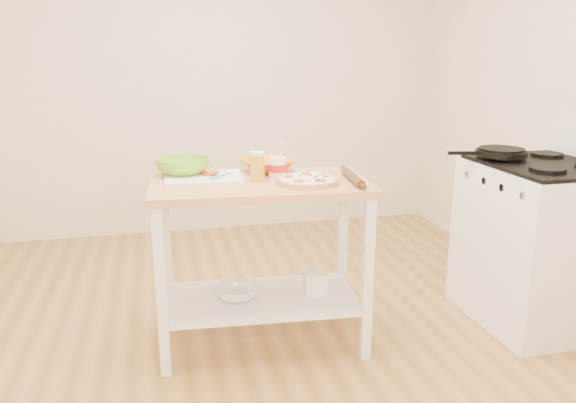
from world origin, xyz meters
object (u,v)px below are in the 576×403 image
(prep_island, at_px, (261,229))
(yogurt_tub, at_px, (277,168))
(spatula, at_px, (220,176))
(knife, at_px, (182,170))
(gas_stove, at_px, (538,243))
(pizza, at_px, (308,180))
(orange_bowl, at_px, (268,165))
(green_bowl, at_px, (183,167))
(beer_pint, at_px, (257,166))
(shelf_glass_bowl, at_px, (237,292))
(shelf_bin, at_px, (315,282))
(cutting_board, at_px, (203,176))
(skillet, at_px, (500,153))
(rolling_pin, at_px, (352,177))

(prep_island, distance_m, yogurt_tub, 0.33)
(spatula, distance_m, knife, 0.27)
(prep_island, relative_size, gas_stove, 1.03)
(pizza, height_order, orange_bowl, orange_bowl)
(green_bowl, bearing_deg, yogurt_tub, -22.11)
(spatula, distance_m, beer_pint, 0.21)
(green_bowl, distance_m, yogurt_tub, 0.51)
(green_bowl, xyz_separation_m, yogurt_tub, (0.47, -0.19, 0.01))
(shelf_glass_bowl, height_order, shelf_bin, shelf_bin)
(prep_island, relative_size, shelf_glass_bowl, 4.98)
(pizza, xyz_separation_m, cutting_board, (-0.50, 0.24, -0.01))
(gas_stove, relative_size, shelf_bin, 9.48)
(prep_island, bearing_deg, gas_stove, -3.65)
(shelf_bin, bearing_deg, beer_pint, 175.74)
(cutting_board, height_order, shelf_bin, cutting_board)
(green_bowl, height_order, shelf_bin, green_bowl)
(spatula, distance_m, green_bowl, 0.23)
(prep_island, height_order, gas_stove, gas_stove)
(pizza, distance_m, beer_pint, 0.27)
(prep_island, bearing_deg, green_bowl, 146.58)
(skillet, bearing_deg, shelf_glass_bowl, -166.13)
(pizza, relative_size, rolling_pin, 0.89)
(orange_bowl, bearing_deg, yogurt_tub, -85.10)
(skillet, bearing_deg, spatula, -169.28)
(skillet, bearing_deg, gas_stove, -33.49)
(prep_island, xyz_separation_m, spatula, (-0.19, 0.10, 0.27))
(shelf_bin, bearing_deg, pizza, -129.11)
(rolling_pin, bearing_deg, yogurt_tub, 156.12)
(green_bowl, relative_size, beer_pint, 1.91)
(gas_stove, relative_size, yogurt_tub, 5.69)
(beer_pint, xyz_separation_m, yogurt_tub, (0.11, 0.04, -0.02))
(skillet, relative_size, knife, 1.66)
(orange_bowl, bearing_deg, spatula, -153.40)
(rolling_pin, bearing_deg, knife, 154.17)
(knife, distance_m, rolling_pin, 0.93)
(gas_stove, bearing_deg, green_bowl, 169.24)
(knife, bearing_deg, rolling_pin, -27.61)
(gas_stove, bearing_deg, shelf_bin, 175.08)
(gas_stove, relative_size, beer_pint, 7.38)
(prep_island, bearing_deg, shelf_bin, -1.34)
(gas_stove, bearing_deg, rolling_pin, 179.36)
(yogurt_tub, xyz_separation_m, shelf_bin, (0.19, -0.06, -0.64))
(skillet, bearing_deg, prep_island, -165.49)
(knife, relative_size, orange_bowl, 0.97)
(rolling_pin, distance_m, shelf_glass_bowl, 0.87)
(pizza, bearing_deg, shelf_bin, 50.89)
(pizza, relative_size, spatula, 2.47)
(gas_stove, distance_m, orange_bowl, 1.62)
(skillet, relative_size, orange_bowl, 1.62)
(orange_bowl, bearing_deg, pizza, -67.29)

